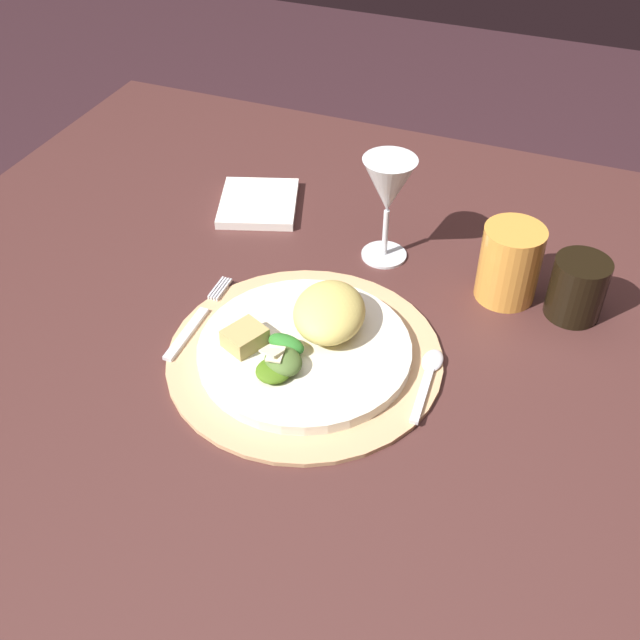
# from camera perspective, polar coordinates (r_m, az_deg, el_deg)

# --- Properties ---
(ground_plane) EXTENTS (6.00, 6.00, 0.00)m
(ground_plane) POSITION_cam_1_polar(r_m,az_deg,el_deg) (1.55, 0.97, -20.38)
(ground_plane) COLOR #341D22
(dining_table) EXTENTS (1.28, 1.05, 0.71)m
(dining_table) POSITION_cam_1_polar(r_m,az_deg,el_deg) (1.10, 1.29, -6.68)
(dining_table) COLOR #472623
(dining_table) RESTS_ON ground
(placemat) EXTENTS (0.33, 0.33, 0.01)m
(placemat) POSITION_cam_1_polar(r_m,az_deg,el_deg) (0.93, -1.14, -2.67)
(placemat) COLOR tan
(placemat) RESTS_ON dining_table
(dinner_plate) EXTENTS (0.26, 0.26, 0.01)m
(dinner_plate) POSITION_cam_1_polar(r_m,az_deg,el_deg) (0.92, -1.15, -2.22)
(dinner_plate) COLOR silver
(dinner_plate) RESTS_ON placemat
(pasta_serving) EXTENTS (0.11, 0.13, 0.05)m
(pasta_serving) POSITION_cam_1_polar(r_m,az_deg,el_deg) (0.93, 0.50, 0.65)
(pasta_serving) COLOR #D8C363
(pasta_serving) RESTS_ON dinner_plate
(salad_greens) EXTENTS (0.07, 0.08, 0.03)m
(salad_greens) POSITION_cam_1_polar(r_m,az_deg,el_deg) (0.89, -2.85, -2.91)
(salad_greens) COLOR #4C6A2E
(salad_greens) RESTS_ON dinner_plate
(bread_piece) EXTENTS (0.05, 0.06, 0.02)m
(bread_piece) POSITION_cam_1_polar(r_m,az_deg,el_deg) (0.91, -5.59, -1.30)
(bread_piece) COLOR tan
(bread_piece) RESTS_ON dinner_plate
(fork) EXTENTS (0.02, 0.17, 0.00)m
(fork) POSITION_cam_1_polar(r_m,az_deg,el_deg) (0.98, -9.18, -0.07)
(fork) COLOR silver
(fork) RESTS_ON placemat
(spoon) EXTENTS (0.02, 0.12, 0.01)m
(spoon) POSITION_cam_1_polar(r_m,az_deg,el_deg) (0.91, 8.07, -3.87)
(spoon) COLOR silver
(spoon) RESTS_ON placemat
(napkin) EXTENTS (0.15, 0.16, 0.01)m
(napkin) POSITION_cam_1_polar(r_m,az_deg,el_deg) (1.19, -4.58, 8.62)
(napkin) COLOR white
(napkin) RESTS_ON dining_table
(wine_glass) EXTENTS (0.07, 0.07, 0.15)m
(wine_glass) POSITION_cam_1_polar(r_m,az_deg,el_deg) (1.03, 5.08, 9.64)
(wine_glass) COLOR silver
(wine_glass) RESTS_ON dining_table
(amber_tumbler) EXTENTS (0.08, 0.08, 0.10)m
(amber_tumbler) POSITION_cam_1_polar(r_m,az_deg,el_deg) (1.02, 13.86, 4.09)
(amber_tumbler) COLOR gold
(amber_tumbler) RESTS_ON dining_table
(dark_tumbler) EXTENTS (0.07, 0.07, 0.08)m
(dark_tumbler) POSITION_cam_1_polar(r_m,az_deg,el_deg) (1.02, 18.52, 2.26)
(dark_tumbler) COLOR black
(dark_tumbler) RESTS_ON dining_table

